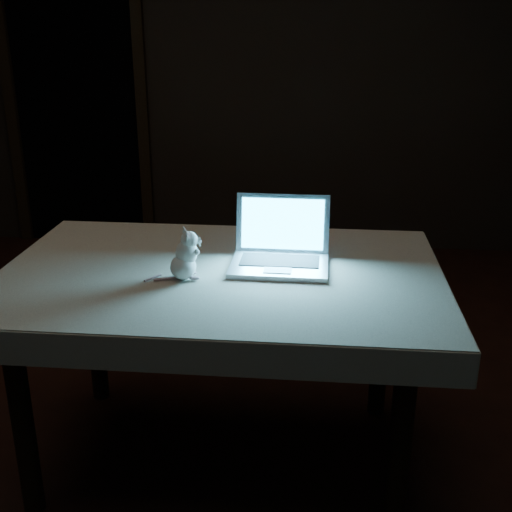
# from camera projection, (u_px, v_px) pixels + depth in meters

# --- Properties ---
(floor) EXTENTS (5.00, 5.00, 0.00)m
(floor) POSITION_uv_depth(u_px,v_px,m) (153.00, 442.00, 2.62)
(floor) COLOR black
(floor) RESTS_ON ground
(back_wall) EXTENTS (4.50, 0.04, 2.60)m
(back_wall) POSITION_uv_depth(u_px,v_px,m) (226.00, 68.00, 4.51)
(back_wall) COLOR black
(back_wall) RESTS_ON ground
(doorway) EXTENTS (1.06, 0.36, 2.13)m
(doorway) POSITION_uv_depth(u_px,v_px,m) (77.00, 101.00, 4.67)
(doorway) COLOR black
(doorway) RESTS_ON back_wall
(table) EXTENTS (1.47, 0.96, 0.78)m
(table) POSITION_uv_depth(u_px,v_px,m) (222.00, 368.00, 2.41)
(table) COLOR black
(table) RESTS_ON floor
(tablecloth) EXTENTS (1.69, 1.24, 0.11)m
(tablecloth) POSITION_uv_depth(u_px,v_px,m) (196.00, 284.00, 2.29)
(tablecloth) COLOR beige
(tablecloth) RESTS_ON table
(laptop) EXTENTS (0.35, 0.31, 0.24)m
(laptop) POSITION_uv_depth(u_px,v_px,m) (280.00, 237.00, 2.25)
(laptop) COLOR silver
(laptop) RESTS_ON tablecloth
(plush_mouse) EXTENTS (0.13, 0.13, 0.18)m
(plush_mouse) POSITION_uv_depth(u_px,v_px,m) (183.00, 254.00, 2.17)
(plush_mouse) COLOR white
(plush_mouse) RESTS_ON tablecloth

